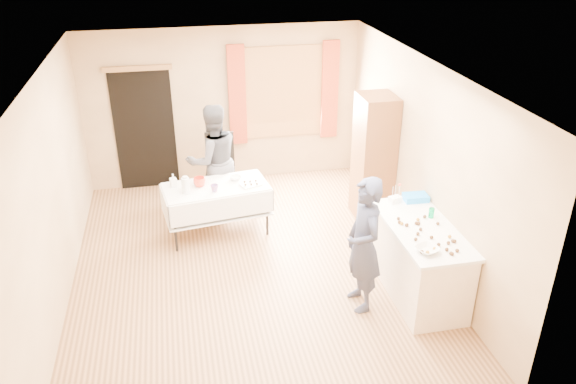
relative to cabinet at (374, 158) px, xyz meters
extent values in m
cube|color=#9E7047|center=(-1.99, -0.98, -0.96)|extent=(4.50, 5.50, 0.02)
cube|color=white|center=(-1.99, -0.98, 1.66)|extent=(4.50, 5.50, 0.02)
cube|color=tan|center=(-1.99, 1.78, 0.35)|extent=(4.50, 0.02, 2.60)
cube|color=tan|center=(-1.99, -3.74, 0.35)|extent=(4.50, 0.02, 2.60)
cube|color=tan|center=(-4.25, -0.98, 0.35)|extent=(0.02, 5.50, 2.60)
cube|color=tan|center=(0.27, -0.98, 0.35)|extent=(0.02, 5.50, 2.60)
cube|color=olive|center=(-0.99, 1.74, 0.55)|extent=(1.32, 0.06, 1.52)
cube|color=white|center=(-0.99, 1.72, 0.55)|extent=(1.20, 0.02, 1.40)
cube|color=#A93B21|center=(-1.77, 1.69, 0.55)|extent=(0.28, 0.06, 1.65)
cube|color=#A93B21|center=(-0.21, 1.69, 0.55)|extent=(0.28, 0.06, 1.65)
cube|color=black|center=(-3.29, 1.75, 0.05)|extent=(0.95, 0.04, 2.00)
cube|color=olive|center=(-3.29, 1.72, 1.07)|extent=(1.05, 0.06, 0.08)
cube|color=brown|center=(0.00, 0.00, 0.00)|extent=(0.50, 0.60, 1.89)
cube|color=beige|center=(-0.10, -1.96, -0.52)|extent=(0.68, 1.50, 0.86)
cube|color=white|center=(-0.10, -1.96, -0.06)|extent=(0.74, 1.56, 0.04)
cube|color=white|center=(-2.32, -0.05, -0.22)|extent=(1.51, 0.90, 0.04)
cube|color=black|center=(-2.17, 0.95, -0.46)|extent=(0.50, 0.50, 0.06)
cube|color=black|center=(-2.14, 1.16, -0.17)|extent=(0.45, 0.10, 0.64)
imported|color=#252942|center=(-0.84, -2.05, -0.13)|extent=(0.64, 0.46, 1.63)
imported|color=black|center=(-2.29, 0.60, -0.08)|extent=(1.17, 1.08, 1.72)
cylinder|color=#009450|center=(0.09, -1.77, 0.02)|extent=(0.09, 0.09, 0.12)
imported|color=white|center=(-0.28, -2.47, -0.01)|extent=(0.41, 0.41, 0.06)
cube|color=white|center=(-0.19, -1.32, 0.00)|extent=(0.17, 0.14, 0.08)
cube|color=#1884F1|center=(0.09, -1.32, 0.00)|extent=(0.31, 0.22, 0.08)
cylinder|color=silver|center=(-2.73, -0.18, -0.09)|extent=(0.13, 0.13, 0.22)
imported|color=red|center=(-2.54, -0.01, -0.13)|extent=(0.29, 0.29, 0.13)
imported|color=red|center=(-2.35, -0.22, -0.15)|extent=(0.12, 0.12, 0.10)
imported|color=white|center=(-2.03, 0.10, -0.17)|extent=(0.19, 0.19, 0.05)
cube|color=white|center=(-1.84, -0.12, -0.19)|extent=(0.33, 0.29, 0.02)
imported|color=white|center=(-2.89, 0.05, -0.10)|extent=(0.12, 0.13, 0.19)
sphere|color=#3F2314|center=(-0.32, -1.87, -0.02)|extent=(0.04, 0.04, 0.04)
sphere|color=#331E0F|center=(-0.05, -2.59, -0.02)|extent=(0.04, 0.04, 0.04)
sphere|color=#331E0F|center=(0.01, -2.38, -0.02)|extent=(0.04, 0.04, 0.04)
sphere|color=#331E0F|center=(-0.32, -1.75, -0.02)|extent=(0.04, 0.04, 0.04)
sphere|color=#331E0F|center=(-0.24, -2.13, -0.02)|extent=(0.04, 0.04, 0.04)
sphere|color=#331E0F|center=(-0.11, -2.38, -0.02)|extent=(0.04, 0.04, 0.04)
sphere|color=#3F2314|center=(-0.10, -1.82, -0.02)|extent=(0.04, 0.04, 0.04)
sphere|color=#331E0F|center=(-0.12, -2.23, -0.02)|extent=(0.04, 0.04, 0.04)
sphere|color=#331E0F|center=(0.01, -1.77, -0.02)|extent=(0.04, 0.04, 0.04)
sphere|color=#331E0F|center=(-0.06, -2.58, -0.02)|extent=(0.04, 0.04, 0.04)
sphere|color=#331E0F|center=(-0.16, -2.04, -0.02)|extent=(0.04, 0.04, 0.04)
sphere|color=#331E0F|center=(-0.16, -1.90, -0.02)|extent=(0.04, 0.04, 0.04)
sphere|color=#3F2314|center=(-0.29, -2.51, -0.02)|extent=(0.04, 0.04, 0.04)
sphere|color=#331E0F|center=(-0.35, -2.48, -0.02)|extent=(0.04, 0.04, 0.04)
sphere|color=#331E0F|center=(-0.28, -1.92, -0.02)|extent=(0.04, 0.04, 0.04)
sphere|color=#331E0F|center=(0.09, -1.96, -0.02)|extent=(0.04, 0.04, 0.04)
sphere|color=#331E0F|center=(-0.07, -2.50, -0.02)|extent=(0.04, 0.04, 0.04)
sphere|color=#331E0F|center=(-0.34, -1.83, -0.02)|extent=(0.04, 0.04, 0.04)
sphere|color=#3F2314|center=(0.09, -2.25, -0.02)|extent=(0.04, 0.04, 0.04)
sphere|color=#331E0F|center=(0.03, -2.54, -0.02)|extent=(0.04, 0.04, 0.04)
sphere|color=#331E0F|center=(0.10, -2.36, -0.02)|extent=(0.04, 0.04, 0.04)
sphere|color=#331E0F|center=(-0.31, -2.23, -0.02)|extent=(0.04, 0.04, 0.04)
sphere|color=#331E0F|center=(-0.27, -1.91, -0.02)|extent=(0.04, 0.04, 0.04)
sphere|color=#331E0F|center=(0.08, -2.35, -0.02)|extent=(0.04, 0.04, 0.04)
sphere|color=#3F2314|center=(-0.19, -2.45, -0.02)|extent=(0.04, 0.04, 0.04)
sphere|color=#331E0F|center=(-0.13, -1.91, -0.02)|extent=(0.04, 0.04, 0.04)
camera|label=1|loc=(-2.78, -7.13, 3.22)|focal=35.00mm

